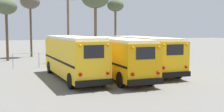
{
  "coord_description": "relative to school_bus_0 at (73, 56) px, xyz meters",
  "views": [
    {
      "loc": [
        -8.1,
        -20.41,
        3.71
      ],
      "look_at": [
        0.0,
        0.28,
        1.59
      ],
      "focal_mm": 45.0,
      "sensor_mm": 36.0,
      "label": 1
    }
  ],
  "objects": [
    {
      "name": "ground_plane",
      "position": [
        3.24,
        -0.06,
        -1.73
      ],
      "size": [
        160.0,
        160.0,
        0.0
      ],
      "primitive_type": "plane",
      "color": "#66635E"
    },
    {
      "name": "school_bus_0",
      "position": [
        0.0,
        0.0,
        0.0
      ],
      "size": [
        2.7,
        9.7,
        3.18
      ],
      "color": "yellow",
      "rests_on": "ground"
    },
    {
      "name": "school_bus_1",
      "position": [
        3.24,
        -0.25,
        -0.06
      ],
      "size": [
        2.62,
        10.97,
        3.03
      ],
      "color": "#E5A00C",
      "rests_on": "ground"
    },
    {
      "name": "school_bus_2",
      "position": [
        6.47,
        0.85,
        -0.05
      ],
      "size": [
        2.83,
        9.95,
        3.05
      ],
      "color": "yellow",
      "rests_on": "ground"
    },
    {
      "name": "utility_pole",
      "position": [
        2.1,
        10.88,
        2.49
      ],
      "size": [
        1.8,
        0.25,
        8.03
      ],
      "color": "brown",
      "rests_on": "ground"
    },
    {
      "name": "bare_tree_0",
      "position": [
        -1.25,
        18.61,
        5.5
      ],
      "size": [
        2.57,
        2.57,
        8.34
      ],
      "color": "brown",
      "rests_on": "ground"
    },
    {
      "name": "bare_tree_1",
      "position": [
        -4.33,
        14.74,
        4.49
      ],
      "size": [
        2.52,
        2.52,
        7.31
      ],
      "color": "brown",
      "rests_on": "ground"
    },
    {
      "name": "bare_tree_2",
      "position": [
        11.2,
        19.15,
        5.36
      ],
      "size": [
        2.51,
        2.51,
        8.26
      ],
      "color": "brown",
      "rests_on": "ground"
    },
    {
      "name": "fence_line",
      "position": [
        3.24,
        7.53,
        -0.75
      ],
      "size": [
        14.53,
        0.06,
        1.42
      ],
      "color": "#939399",
      "rests_on": "ground"
    }
  ]
}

